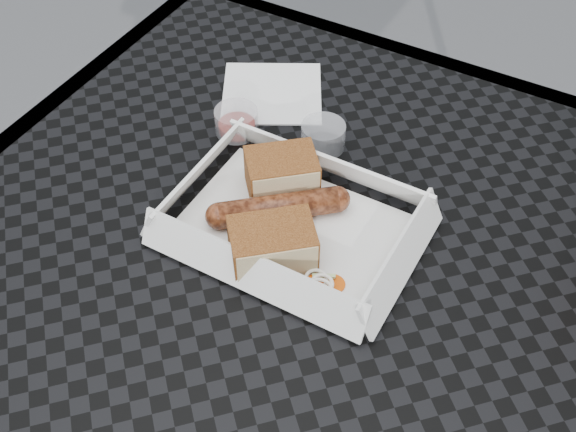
# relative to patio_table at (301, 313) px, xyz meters

# --- Properties ---
(patio_table) EXTENTS (0.80, 0.80, 0.74)m
(patio_table) POSITION_rel_patio_table_xyz_m (0.00, 0.00, 0.00)
(patio_table) COLOR black
(patio_table) RESTS_ON ground
(food_tray) EXTENTS (0.22, 0.15, 0.00)m
(food_tray) POSITION_rel_patio_table_xyz_m (-0.03, 0.04, 0.08)
(food_tray) COLOR white
(food_tray) RESTS_ON patio_table
(bratwurst) EXTENTS (0.12, 0.11, 0.03)m
(bratwurst) POSITION_rel_patio_table_xyz_m (-0.05, 0.04, 0.09)
(bratwurst) COLOR brown
(bratwurst) RESTS_ON food_tray
(bread_near) EXTENTS (0.09, 0.09, 0.05)m
(bread_near) POSITION_rel_patio_table_xyz_m (-0.07, 0.08, 0.10)
(bread_near) COLOR brown
(bread_near) RESTS_ON food_tray
(bread_far) EXTENTS (0.10, 0.09, 0.04)m
(bread_far) POSITION_rel_patio_table_xyz_m (-0.03, -0.01, 0.10)
(bread_far) COLOR brown
(bread_far) RESTS_ON food_tray
(veg_garnish) EXTENTS (0.03, 0.03, 0.00)m
(veg_garnish) POSITION_rel_patio_table_xyz_m (0.03, -0.01, 0.08)
(veg_garnish) COLOR #D64D09
(veg_garnish) RESTS_ON food_tray
(napkin) EXTENTS (0.16, 0.16, 0.00)m
(napkin) POSITION_rel_patio_table_xyz_m (-0.16, 0.22, 0.08)
(napkin) COLOR white
(napkin) RESTS_ON patio_table
(condiment_cup_sauce) EXTENTS (0.05, 0.05, 0.03)m
(condiment_cup_sauce) POSITION_rel_patio_table_xyz_m (-0.16, 0.14, 0.09)
(condiment_cup_sauce) COLOR maroon
(condiment_cup_sauce) RESTS_ON patio_table
(condiment_cup_empty) EXTENTS (0.05, 0.05, 0.03)m
(condiment_cup_empty) POSITION_rel_patio_table_xyz_m (-0.06, 0.17, 0.09)
(condiment_cup_empty) COLOR silver
(condiment_cup_empty) RESTS_ON patio_table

